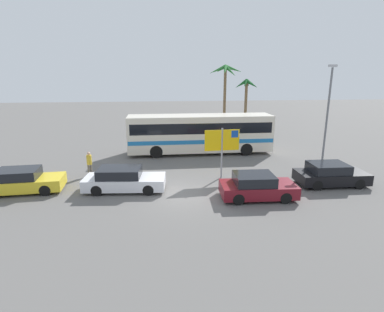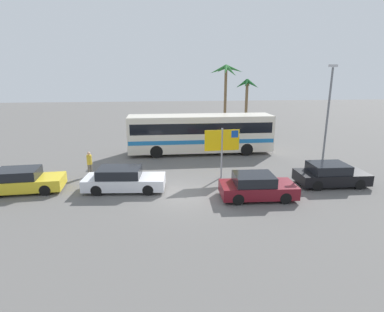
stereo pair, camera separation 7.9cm
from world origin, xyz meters
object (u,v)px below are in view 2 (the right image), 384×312
car_black (330,175)px  car_yellow (22,181)px  car_maroon (257,187)px  car_white (123,179)px  ferry_sign (223,142)px  pedestrian_crossing_lot (89,162)px  bus_front_coach (200,132)px

car_black → car_yellow: size_ratio=0.95×
car_black → car_yellow: bearing=178.8°
car_yellow → car_maroon: bearing=-14.1°
car_white → car_yellow: bearing=-179.0°
ferry_sign → pedestrian_crossing_lot: (-8.43, 1.30, -1.39)m
car_yellow → pedestrian_crossing_lot: 4.02m
bus_front_coach → car_yellow: 13.46m
car_maroon → pedestrian_crossing_lot: pedestrian_crossing_lot is taller
ferry_sign → car_yellow: (-11.59, -1.16, -1.69)m
bus_front_coach → car_maroon: (1.70, -9.89, -1.15)m
ferry_sign → car_black: ferry_sign is taller
bus_front_coach → car_maroon: bus_front_coach is taller
car_black → car_white: bearing=179.4°
car_white → car_maroon: 7.41m
car_black → car_yellow: same height
car_white → car_black: bearing=2.8°
ferry_sign → car_maroon: ferry_sign is taller
car_black → car_maroon: 5.20m
car_white → car_yellow: same height
bus_front_coach → car_black: size_ratio=2.85×
ferry_sign → car_maroon: (1.16, -3.46, -1.69)m
car_black → car_maroon: size_ratio=1.02×
car_maroon → car_white: bearing=167.4°
car_white → pedestrian_crossing_lot: pedestrian_crossing_lot is taller
bus_front_coach → ferry_sign: (0.54, -6.44, 0.54)m
car_black → ferry_sign: bearing=163.7°
bus_front_coach → car_yellow: bearing=-145.5°
ferry_sign → car_yellow: 11.77m
bus_front_coach → car_yellow: (-11.06, -7.60, -1.15)m
car_maroon → bus_front_coach: bearing=102.1°
car_white → car_maroon: same height
car_yellow → pedestrian_crossing_lot: bearing=33.9°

